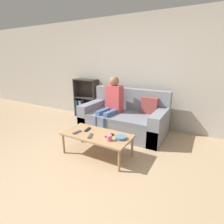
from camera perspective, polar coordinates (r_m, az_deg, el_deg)
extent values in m
plane|color=tan|center=(2.80, -12.94, -18.99)|extent=(22.00, 22.00, 0.00)
cube|color=#B7B2A8|center=(4.39, 8.01, 12.65)|extent=(12.00, 0.06, 2.60)
cube|color=gray|center=(4.00, 3.68, -4.19)|extent=(1.85, 0.99, 0.36)
cube|color=slate|center=(3.85, 3.17, -1.46)|extent=(1.41, 0.81, 0.10)
cube|color=gray|center=(4.20, 6.21, 4.31)|extent=(1.85, 0.18, 0.50)
cube|color=gray|center=(4.35, -6.02, -0.67)|extent=(0.22, 0.99, 0.62)
cube|color=gray|center=(3.71, 15.20, -4.41)|extent=(0.22, 0.99, 0.62)
cube|color=#93423D|center=(3.92, 12.13, 2.03)|extent=(0.36, 0.12, 0.36)
cube|color=#332D28|center=(5.25, -11.36, 4.79)|extent=(0.02, 0.28, 1.07)
cube|color=#332D28|center=(4.85, -5.18, 4.04)|extent=(0.02, 0.28, 1.07)
cube|color=#332D28|center=(5.14, -7.53, 4.72)|extent=(0.70, 0.02, 1.07)
cube|color=#332D28|center=(5.18, -8.14, -1.24)|extent=(0.70, 0.28, 0.02)
cube|color=#332D28|center=(5.04, -8.40, 4.67)|extent=(0.66, 0.28, 0.02)
cube|color=#332D28|center=(4.96, -8.66, 10.36)|extent=(0.70, 0.28, 0.02)
cube|color=#33519E|center=(5.29, -10.89, 1.63)|extent=(0.06, 0.22, 0.44)
cube|color=#2D7A4C|center=(5.27, -10.41, 0.84)|extent=(0.04, 0.19, 0.31)
cube|color=#6699A8|center=(5.21, -9.92, 1.44)|extent=(0.07, 0.16, 0.44)
cube|color=#993D84|center=(5.19, -9.28, 0.98)|extent=(0.05, 0.22, 0.37)
cube|color=beige|center=(5.16, -8.75, 0.61)|extent=(0.05, 0.20, 0.32)
cube|color=#993D84|center=(5.11, -8.29, 0.69)|extent=(0.06, 0.16, 0.35)
cube|color=gold|center=(5.08, -7.60, 0.57)|extent=(0.06, 0.22, 0.34)
cube|color=#B77542|center=(5.02, -7.07, 0.92)|extent=(0.05, 0.18, 0.43)
cube|color=#2D7A4C|center=(4.99, -6.42, 0.63)|extent=(0.06, 0.20, 0.39)
cube|color=#993D84|center=(4.96, -5.88, 0.69)|extent=(0.04, 0.19, 0.42)
cylinder|color=#A87F56|center=(3.26, -15.53, -9.98)|extent=(0.04, 0.04, 0.36)
cylinder|color=#A87F56|center=(2.68, 2.33, -15.65)|extent=(0.04, 0.04, 0.36)
cylinder|color=#A87F56|center=(3.59, -9.99, -7.00)|extent=(0.04, 0.04, 0.36)
cylinder|color=#A87F56|center=(3.07, 6.60, -11.17)|extent=(0.04, 0.04, 0.36)
cube|color=#A87F56|center=(3.02, -4.91, -7.47)|extent=(1.18, 0.58, 0.03)
cylinder|color=#476693|center=(3.80, -5.08, -4.61)|extent=(0.10, 0.10, 0.46)
cylinder|color=#476693|center=(3.68, -2.60, -5.31)|extent=(0.10, 0.10, 0.46)
cube|color=#476693|center=(3.90, -2.76, 0.26)|extent=(0.14, 0.45, 0.09)
cube|color=#476693|center=(3.78, -0.27, -0.26)|extent=(0.14, 0.45, 0.09)
cube|color=#C6474C|center=(3.98, 0.69, 4.40)|extent=(0.39, 0.24, 0.60)
sphere|color=#936B4C|center=(3.91, 0.72, 10.07)|extent=(0.22, 0.22, 0.22)
cylinder|color=pink|center=(2.77, -0.93, -8.44)|extent=(0.09, 0.09, 0.09)
cube|color=#47474C|center=(2.94, -7.15, -7.73)|extent=(0.11, 0.18, 0.02)
cube|color=black|center=(3.19, -7.98, -5.67)|extent=(0.07, 0.18, 0.02)
cube|color=black|center=(2.92, -0.78, -7.71)|extent=(0.09, 0.18, 0.02)
cube|color=#47474C|center=(3.11, -11.36, -6.45)|extent=(0.07, 0.17, 0.02)
cylinder|color=teal|center=(2.83, 2.90, -8.34)|extent=(0.18, 0.18, 0.05)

